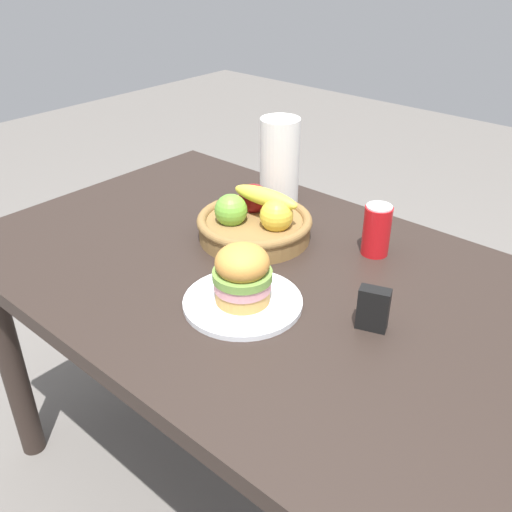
{
  "coord_description": "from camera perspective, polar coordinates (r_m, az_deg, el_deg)",
  "views": [
    {
      "loc": [
        0.74,
        -0.85,
        1.43
      ],
      "look_at": [
        0.03,
        -0.04,
        0.81
      ],
      "focal_mm": 39.77,
      "sensor_mm": 36.0,
      "label": 1
    }
  ],
  "objects": [
    {
      "name": "fruit_basket",
      "position": [
        1.42,
        -0.12,
        3.53
      ],
      "size": [
        0.29,
        0.29,
        0.13
      ],
      "color": "olive",
      "rests_on": "dining_table"
    },
    {
      "name": "ground_plane",
      "position": [
        1.82,
        0.13,
        -21.76
      ],
      "size": [
        8.0,
        8.0,
        0.0
      ],
      "primitive_type": "plane",
      "color": "slate"
    },
    {
      "name": "paper_towel_roll",
      "position": [
        1.6,
        2.38,
        9.54
      ],
      "size": [
        0.11,
        0.11,
        0.24
      ],
      "primitive_type": "cylinder",
      "color": "white",
      "rests_on": "dining_table"
    },
    {
      "name": "dining_table",
      "position": [
        1.37,
        0.17,
        -4.79
      ],
      "size": [
        1.4,
        0.9,
        0.75
      ],
      "color": "#2D231E",
      "rests_on": "ground_plane"
    },
    {
      "name": "sandwich",
      "position": [
        1.15,
        -1.38,
        -1.84
      ],
      "size": [
        0.12,
        0.12,
        0.13
      ],
      "color": "tan",
      "rests_on": "plate"
    },
    {
      "name": "napkin_holder",
      "position": [
        1.12,
        11.71,
        -5.23
      ],
      "size": [
        0.07,
        0.05,
        0.09
      ],
      "primitive_type": "cube",
      "rotation": [
        0.0,
        0.0,
        0.35
      ],
      "color": "black",
      "rests_on": "dining_table"
    },
    {
      "name": "plate",
      "position": [
        1.19,
        -1.34,
        -4.65
      ],
      "size": [
        0.25,
        0.25,
        0.01
      ],
      "primitive_type": "cylinder",
      "color": "white",
      "rests_on": "dining_table"
    },
    {
      "name": "soda_can",
      "position": [
        1.37,
        12.05,
        2.57
      ],
      "size": [
        0.07,
        0.07,
        0.13
      ],
      "color": "red",
      "rests_on": "dining_table"
    }
  ]
}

